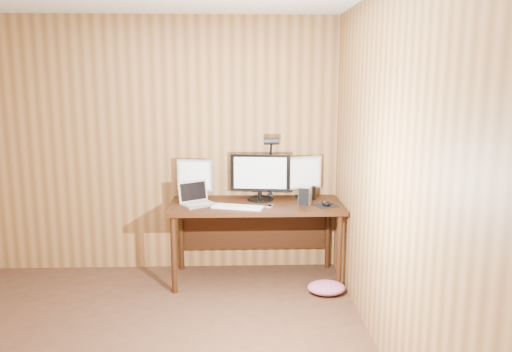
{
  "coord_description": "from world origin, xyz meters",
  "views": [
    {
      "loc": [
        0.77,
        -2.91,
        1.85
      ],
      "look_at": [
        0.93,
        1.58,
        1.02
      ],
      "focal_mm": 35.0,
      "sensor_mm": 36.0,
      "label": 1
    }
  ],
  "objects": [
    {
      "name": "desk_lamp",
      "position": [
        1.08,
        1.85,
        1.15
      ],
      "size": [
        0.15,
        0.21,
        0.64
      ],
      "rotation": [
        0.0,
        0.0,
        0.27
      ],
      "color": "black",
      "rests_on": "desk"
    },
    {
      "name": "mousepad",
      "position": [
        1.57,
        1.51,
        0.75
      ],
      "size": [
        0.24,
        0.22,
        0.0
      ],
      "primitive_type": "cube",
      "rotation": [
        0.0,
        0.0,
        0.33
      ],
      "color": "black",
      "rests_on": "desk"
    },
    {
      "name": "room_shell",
      "position": [
        0.0,
        0.0,
        1.25
      ],
      "size": [
        4.0,
        4.0,
        4.0
      ],
      "color": "#4A2C1C",
      "rests_on": "ground"
    },
    {
      "name": "keyboard",
      "position": [
        0.76,
        1.46,
        0.76
      ],
      "size": [
        0.48,
        0.26,
        0.02
      ],
      "rotation": [
        0.0,
        0.0,
        -0.28
      ],
      "color": "silver",
      "rests_on": "desk"
    },
    {
      "name": "monitor_left",
      "position": [
        0.35,
        1.8,
        0.96
      ],
      "size": [
        0.34,
        0.16,
        0.39
      ],
      "rotation": [
        0.0,
        0.0,
        -0.23
      ],
      "color": "black",
      "rests_on": "desk"
    },
    {
      "name": "speaker",
      "position": [
        1.49,
        1.77,
        0.81
      ],
      "size": [
        0.05,
        0.05,
        0.13
      ],
      "primitive_type": "cylinder",
      "color": "black",
      "rests_on": "desk"
    },
    {
      "name": "mouse",
      "position": [
        1.57,
        1.51,
        0.77
      ],
      "size": [
        0.11,
        0.14,
        0.04
      ],
      "primitive_type": "ellipsoid",
      "rotation": [
        0.0,
        0.0,
        0.3
      ],
      "color": "black",
      "rests_on": "mousepad"
    },
    {
      "name": "phone",
      "position": [
        1.05,
        1.5,
        0.76
      ],
      "size": [
        0.08,
        0.11,
        0.01
      ],
      "rotation": [
        0.0,
        0.0,
        -0.34
      ],
      "color": "silver",
      "rests_on": "desk"
    },
    {
      "name": "fabric_pile",
      "position": [
        1.55,
        1.27,
        0.05
      ],
      "size": [
        0.41,
        0.37,
        0.11
      ],
      "primitive_type": null,
      "rotation": [
        0.0,
        0.0,
        -0.32
      ],
      "color": "#BC5B7E",
      "rests_on": "floor"
    },
    {
      "name": "laptop",
      "position": [
        0.37,
        1.61,
        0.8
      ],
      "size": [
        0.37,
        0.35,
        0.21
      ],
      "rotation": [
        0.0,
        0.0,
        0.58
      ],
      "color": "silver",
      "rests_on": "desk"
    },
    {
      "name": "hard_drive",
      "position": [
        1.39,
        1.59,
        0.83
      ],
      "size": [
        0.14,
        0.18,
        0.17
      ],
      "rotation": [
        0.0,
        0.0,
        -0.32
      ],
      "color": "silver",
      "rests_on": "desk"
    },
    {
      "name": "monitor_right",
      "position": [
        1.41,
        1.84,
        0.97
      ],
      "size": [
        0.35,
        0.17,
        0.41
      ],
      "rotation": [
        0.0,
        0.0,
        0.37
      ],
      "color": "black",
      "rests_on": "desk"
    },
    {
      "name": "desk",
      "position": [
        0.93,
        1.7,
        0.63
      ],
      "size": [
        1.6,
        0.7,
        0.75
      ],
      "color": "black",
      "rests_on": "floor"
    },
    {
      "name": "monitor_center",
      "position": [
        0.98,
        1.77,
        0.98
      ],
      "size": [
        0.57,
        0.25,
        0.44
      ],
      "rotation": [
        0.0,
        0.0,
        -0.12
      ],
      "color": "black",
      "rests_on": "desk"
    }
  ]
}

